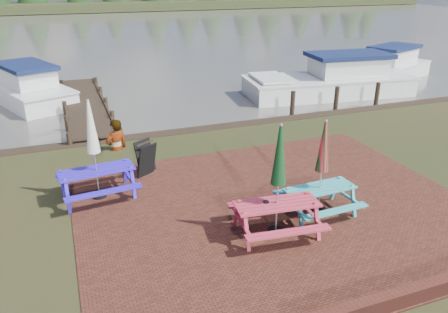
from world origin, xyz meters
TOP-DOWN VIEW (x-y plane):
  - ground at (0.00, 0.00)m, footprint 120.00×120.00m
  - paving at (0.00, 1.00)m, footprint 9.00×7.50m
  - water at (0.00, 37.00)m, footprint 120.00×60.00m
  - picnic_table_teal at (0.76, 0.44)m, footprint 1.66×1.49m
  - picnic_table_red at (-0.51, 0.05)m, footprint 1.89×1.72m
  - picnic_table_blue at (-3.80, 3.03)m, footprint 1.91×1.74m
  - chalkboard at (-2.44, 3.93)m, footprint 0.60×0.80m
  - jetty at (-3.50, 11.28)m, footprint 1.76×9.08m
  - boat_jetty at (-5.86, 13.97)m, footprint 4.56×6.94m
  - boat_near at (7.47, 10.02)m, footprint 8.01×3.56m
  - boat_far at (11.98, 11.71)m, footprint 6.50×4.29m
  - person at (-2.95, 6.08)m, footprint 0.81×0.67m

SIDE VIEW (x-z plane):
  - ground at x=0.00m, z-range 0.00..0.00m
  - water at x=0.00m, z-range -0.01..0.01m
  - paving at x=0.00m, z-range 0.00..0.02m
  - jetty at x=-3.50m, z-range -0.39..0.61m
  - boat_jetty at x=-5.86m, z-range -0.58..1.33m
  - boat_far at x=11.98m, z-range -0.58..1.33m
  - boat_near at x=7.47m, z-range -0.62..1.48m
  - chalkboard at x=-2.44m, z-range 0.02..0.94m
  - picnic_table_teal at x=0.76m, z-range -0.33..1.89m
  - picnic_table_red at x=-0.51m, z-range -0.36..2.05m
  - picnic_table_blue at x=-3.80m, z-range -0.36..2.08m
  - person at x=-2.95m, z-range 0.00..1.92m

